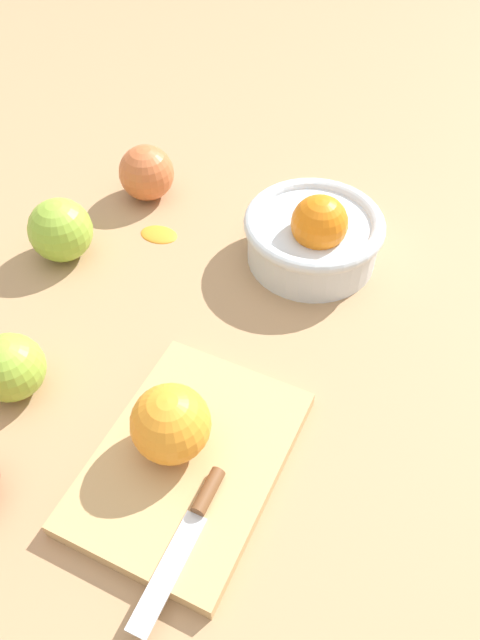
% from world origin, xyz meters
% --- Properties ---
extents(ground_plane, '(2.40, 2.40, 0.00)m').
position_xyz_m(ground_plane, '(0.00, 0.00, 0.00)').
color(ground_plane, tan).
extents(bowl, '(0.18, 0.18, 0.11)m').
position_xyz_m(bowl, '(-0.18, 0.09, 0.04)').
color(bowl, silver).
rests_on(bowl, ground_plane).
extents(cutting_board, '(0.26, 0.21, 0.02)m').
position_xyz_m(cutting_board, '(0.14, 0.04, 0.01)').
color(cutting_board, tan).
rests_on(cutting_board, ground_plane).
extents(orange_on_board, '(0.08, 0.08, 0.08)m').
position_xyz_m(orange_on_board, '(0.13, 0.02, 0.06)').
color(orange_on_board, orange).
rests_on(orange_on_board, cutting_board).
extents(knife, '(0.16, 0.04, 0.01)m').
position_xyz_m(knife, '(0.21, 0.06, 0.02)').
color(knife, silver).
rests_on(knife, cutting_board).
extents(apple_front_left, '(0.08, 0.08, 0.08)m').
position_xyz_m(apple_front_left, '(-0.11, -0.22, 0.04)').
color(apple_front_left, '#8EB738').
rests_on(apple_front_left, ground_plane).
extents(apple_front_right_2, '(0.07, 0.07, 0.07)m').
position_xyz_m(apple_front_right_2, '(0.10, -0.17, 0.04)').
color(apple_front_right_2, '#8EB738').
rests_on(apple_front_right_2, ground_plane).
extents(apple_front_left_2, '(0.08, 0.08, 0.08)m').
position_xyz_m(apple_front_left_2, '(-0.25, -0.16, 0.04)').
color(apple_front_left_2, '#CC6638').
rests_on(apple_front_left_2, ground_plane).
extents(citrus_peel, '(0.04, 0.05, 0.01)m').
position_xyz_m(citrus_peel, '(-0.17, -0.11, 0.00)').
color(citrus_peel, orange).
rests_on(citrus_peel, ground_plane).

